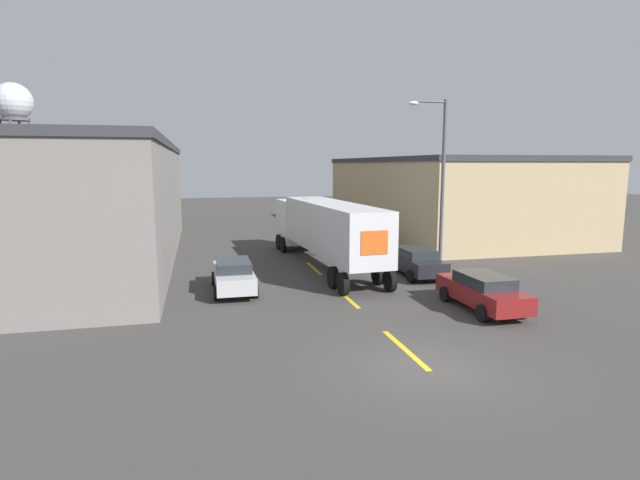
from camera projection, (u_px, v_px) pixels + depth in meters
ground_plane at (426, 368)px, 14.67m from camera, size 160.00×160.00×0.00m
road_centerline at (347, 297)px, 22.52m from camera, size 0.20×16.76×0.01m
warehouse_left at (98, 202)px, 31.18m from camera, size 9.31×29.13×7.30m
warehouse_right at (445, 195)px, 44.10m from camera, size 14.13×24.98×6.55m
semi_truck at (323, 226)px, 29.25m from camera, size 3.56×15.27×3.85m
parked_car_right_mid at (415, 261)px, 26.86m from camera, size 1.95×4.77×1.51m
parked_car_left_far at (234, 275)px, 23.49m from camera, size 1.95×4.77×1.51m
parked_car_right_far at (356, 235)px, 36.85m from camera, size 1.95×4.77×1.51m
parked_car_right_near at (482, 291)px, 20.51m from camera, size 1.95×4.77×1.51m
water_tower at (13, 105)px, 60.13m from camera, size 4.49×4.49×15.72m
street_lamp at (439, 176)px, 26.95m from camera, size 2.22×0.32×9.37m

